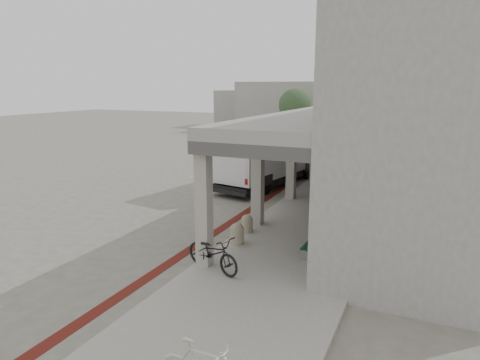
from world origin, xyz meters
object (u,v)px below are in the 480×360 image
at_px(utility_cabinet, 352,199).
at_px(bicycle_black, 213,253).
at_px(fedex_truck, 268,153).
at_px(bench, 314,244).

bearing_deg(utility_cabinet, bicycle_black, -110.20).
bearing_deg(fedex_truck, utility_cabinet, -22.67).
height_order(fedex_truck, bench, fedex_truck).
relative_size(bench, bicycle_black, 0.85).
relative_size(bench, utility_cabinet, 1.84).
xyz_separation_m(fedex_truck, bench, (4.67, -8.47, -1.30)).
relative_size(fedex_truck, bicycle_black, 4.04).
distance_m(bench, bicycle_black, 3.23).
bearing_deg(bicycle_black, utility_cabinet, 1.63).
height_order(bench, utility_cabinet, utility_cabinet).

